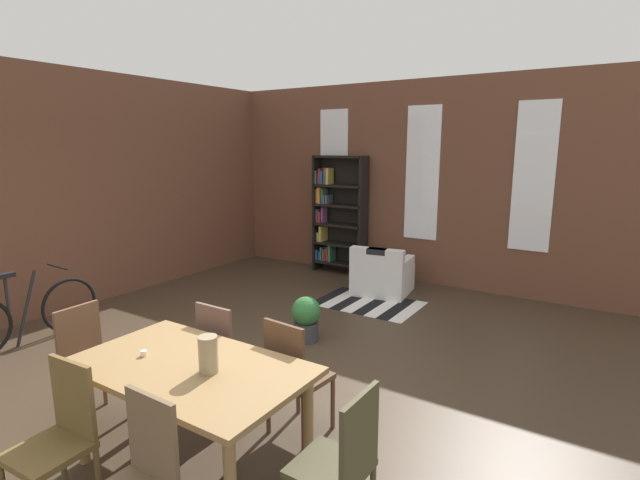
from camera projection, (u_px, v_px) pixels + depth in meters
ground_plane at (234, 398)px, 4.26m from camera, size 11.54×11.54×0.00m
back_wall_brick at (423, 184)px, 7.66m from camera, size 8.03×0.12×3.24m
left_wall_brick at (12, 195)px, 5.84m from camera, size 0.12×9.88×3.24m
window_pane_0 at (334, 171)px, 8.44m from camera, size 0.55×0.02×2.10m
window_pane_1 at (422, 174)px, 7.57m from camera, size 0.55×0.02×2.10m
window_pane_2 at (534, 177)px, 6.70m from camera, size 0.55×0.02×2.10m
dining_table at (190, 378)px, 3.21m from camera, size 1.62×0.95×0.78m
vase_on_table at (208, 354)px, 3.07m from camera, size 0.13×0.13×0.24m
tealight_candle_0 at (144, 353)px, 3.32m from camera, size 0.04×0.04×0.04m
dining_chair_far_right at (294, 374)px, 3.63m from camera, size 0.43×0.43×0.95m
dining_chair_near_left at (59, 436)px, 2.86m from camera, size 0.42×0.42×0.95m
dining_chair_head_right at (341, 462)px, 2.62m from camera, size 0.41×0.41×0.95m
dining_chair_head_left at (89, 360)px, 3.87m from camera, size 0.41×0.41×0.95m
dining_chair_far_left at (225, 352)px, 4.02m from camera, size 0.40×0.40×0.95m
bookshelf_tall at (336, 214)px, 8.36m from camera, size 0.97×0.29×2.05m
armchair_white at (382, 275)px, 7.26m from camera, size 0.91×0.91×0.75m
bicycle_second at (27, 315)px, 5.40m from camera, size 0.44×1.64×0.88m
potted_plant_by_shelf at (306, 318)px, 5.48m from camera, size 0.34×0.34×0.52m
striped_rug at (368, 303)px, 6.83m from camera, size 1.43×0.98×0.01m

